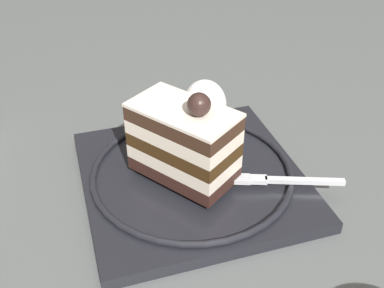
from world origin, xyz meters
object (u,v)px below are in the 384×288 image
at_px(cake_slice, 184,141).
at_px(fork, 277,180).
at_px(whipped_cream_dollop, 204,106).
at_px(dessert_plate, 192,176).

relative_size(cake_slice, fork, 0.94).
distance_m(whipped_cream_dollop, fork, 0.12).
height_order(dessert_plate, cake_slice, cake_slice).
height_order(dessert_plate, whipped_cream_dollop, whipped_cream_dollop).
bearing_deg(dessert_plate, cake_slice, -149.51).
height_order(cake_slice, fork, cake_slice).
height_order(cake_slice, whipped_cream_dollop, cake_slice).
height_order(dessert_plate, fork, fork).
bearing_deg(dessert_plate, fork, -27.44).
distance_m(cake_slice, whipped_cream_dollop, 0.08).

